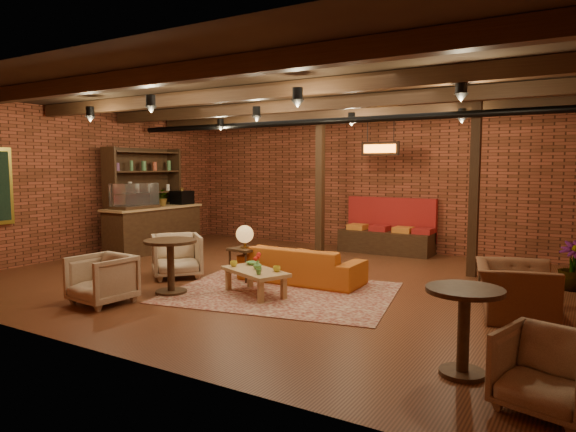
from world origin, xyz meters
The scene contains 27 objects.
floor centered at (0.00, 0.00, 0.00)m, with size 10.00×10.00×0.00m, color #3C1D0F.
ceiling centered at (0.00, 0.00, 3.20)m, with size 10.00×8.00×0.02m, color black.
wall_back centered at (0.00, 4.00, 1.60)m, with size 10.00×0.02×3.20m, color brown.
wall_front centered at (0.00, -4.00, 1.60)m, with size 10.00×0.02×3.20m, color brown.
wall_left centered at (-5.00, 0.00, 1.60)m, with size 0.02×8.00×3.20m, color brown.
ceiling_beams centered at (0.00, 0.00, 3.08)m, with size 9.80×6.40×0.22m, color black, non-canonical shape.
ceiling_pipe centered at (0.00, 1.60, 2.85)m, with size 0.12×0.12×9.60m, color black.
post_left centered at (-0.60, 2.60, 1.60)m, with size 0.16×0.16×3.20m, color black.
post_right centered at (2.80, 2.00, 1.60)m, with size 0.16×0.16×3.20m, color black.
service_counter centered at (-4.10, 1.00, 0.80)m, with size 0.80×2.50×1.60m, color black, non-canonical shape.
plant_counter centered at (-4.00, 1.20, 1.22)m, with size 0.35×0.39×0.30m, color #337F33.
shelving_hutch centered at (-4.50, 1.10, 1.20)m, with size 0.52×2.00×2.40m, color black, non-canonical shape.
banquette centered at (0.60, 3.55, 0.50)m, with size 2.10×0.70×1.00m, color maroon, non-canonical shape.
service_sign centered at (0.60, 3.10, 2.35)m, with size 0.86×0.06×0.30m, color orange.
ceiling_spotlights centered at (0.00, 0.00, 2.86)m, with size 6.40×4.40×0.28m, color black, non-canonical shape.
rug centered at (0.53, -0.81, 0.01)m, with size 3.39×2.59×0.01m, color maroon.
sofa centered at (0.43, -0.03, 0.31)m, with size 2.11×0.82×0.62m, color #AF5318.
coffee_table centered at (0.24, -1.13, 0.35)m, with size 1.28×0.97×0.64m.
side_table_lamp centered at (-0.50, -0.38, 0.73)m, with size 0.50×0.50×0.96m.
round_table_left centered at (-0.94, -1.73, 0.57)m, with size 0.81×0.81×0.84m.
armchair_a centered at (-1.68, -0.82, 0.42)m, with size 0.83×0.77×0.85m, color beige.
armchair_b centered at (-1.35, -2.69, 0.39)m, with size 0.76×0.71×0.78m, color beige.
armchair_right centered at (3.82, -0.38, 0.48)m, with size 1.10×0.71×0.96m, color brown.
side_table_book centered at (3.40, 0.59, 0.42)m, with size 0.44×0.44×0.47m.
round_table_right centered at (3.66, -2.62, 0.56)m, with size 0.72×0.72×0.84m.
armchair_far centered at (4.40, -3.02, 0.36)m, with size 0.70×0.66×0.72m, color beige.
plant_tall centered at (4.40, 1.73, 1.18)m, with size 1.33×1.33×2.37m, color #4C7F4C.
Camera 1 is at (4.68, -7.49, 1.97)m, focal length 32.00 mm.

